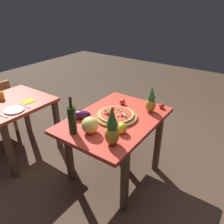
# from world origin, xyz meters

# --- Properties ---
(ground_plane) EXTENTS (10.00, 10.00, 0.00)m
(ground_plane) POSITION_xyz_m (0.00, 0.00, 0.00)
(ground_plane) COLOR #4C3828
(display_table) EXTENTS (1.18, 0.83, 0.77)m
(display_table) POSITION_xyz_m (0.00, 0.00, 0.67)
(display_table) COLOR brown
(display_table) RESTS_ON ground_plane
(background_table) EXTENTS (0.80, 0.82, 0.77)m
(background_table) POSITION_xyz_m (-0.37, 1.28, 0.64)
(background_table) COLOR brown
(background_table) RESTS_ON ground_plane
(pizza_board) EXTENTS (0.45, 0.45, 0.02)m
(pizza_board) POSITION_xyz_m (0.02, 0.00, 0.78)
(pizza_board) COLOR #8F5F2B
(pizza_board) RESTS_ON display_table
(pizza) EXTENTS (0.38, 0.38, 0.06)m
(pizza) POSITION_xyz_m (0.02, 0.00, 0.81)
(pizza) COLOR tan
(pizza) RESTS_ON pizza_board
(wine_bottle) EXTENTS (0.08, 0.08, 0.37)m
(wine_bottle) POSITION_xyz_m (-0.46, 0.16, 0.91)
(wine_bottle) COLOR black
(wine_bottle) RESTS_ON display_table
(pineapple_left) EXTENTS (0.11, 0.11, 0.30)m
(pineapple_left) POSITION_xyz_m (0.35, -0.23, 0.90)
(pineapple_left) COLOR gold
(pineapple_left) RESTS_ON display_table
(pineapple_right) EXTENTS (0.13, 0.13, 0.36)m
(pineapple_right) POSITION_xyz_m (-0.39, -0.24, 0.93)
(pineapple_right) COLOR #B5922A
(pineapple_right) RESTS_ON display_table
(melon) EXTENTS (0.16, 0.16, 0.16)m
(melon) POSITION_xyz_m (-0.36, 0.03, 0.85)
(melon) COLOR #EFD964
(melon) RESTS_ON display_table
(bell_pepper) EXTENTS (0.10, 0.10, 0.11)m
(bell_pepper) POSITION_xyz_m (-0.20, -0.21, 0.82)
(bell_pepper) COLOR yellow
(bell_pepper) RESTS_ON display_table
(eggplant) EXTENTS (0.19, 0.21, 0.09)m
(eggplant) POSITION_xyz_m (-0.21, 0.28, 0.81)
(eggplant) COLOR #3E1342
(eggplant) RESTS_ON display_table
(tomato_by_bottle) EXTENTS (0.07, 0.07, 0.07)m
(tomato_by_bottle) POSITION_xyz_m (0.32, 0.12, 0.80)
(tomato_by_bottle) COLOR red
(tomato_by_bottle) RESTS_ON display_table
(tomato_at_corner) EXTENTS (0.06, 0.06, 0.06)m
(tomato_at_corner) POSITION_xyz_m (0.50, -0.30, 0.80)
(tomato_at_corner) COLOR red
(tomato_at_corner) RESTS_ON display_table
(drinking_glass_juice) EXTENTS (0.07, 0.07, 0.10)m
(drinking_glass_juice) POSITION_xyz_m (-0.41, 1.44, 0.82)
(drinking_glass_juice) COLOR gold
(drinking_glass_juice) RESTS_ON background_table
(dinner_plate) EXTENTS (0.22, 0.22, 0.02)m
(dinner_plate) POSITION_xyz_m (-0.51, 1.02, 0.78)
(dinner_plate) COLOR white
(dinner_plate) RESTS_ON background_table
(fork_utensil) EXTENTS (0.02, 0.18, 0.01)m
(fork_utensil) POSITION_xyz_m (-0.65, 1.02, 0.77)
(fork_utensil) COLOR silver
(fork_utensil) RESTS_ON background_table
(knife_utensil) EXTENTS (0.02, 0.18, 0.01)m
(knife_utensil) POSITION_xyz_m (-0.37, 1.02, 0.77)
(knife_utensil) COLOR silver
(knife_utensil) RESTS_ON background_table
(napkin_folded) EXTENTS (0.16, 0.14, 0.01)m
(napkin_folded) POSITION_xyz_m (-0.27, 1.10, 0.77)
(napkin_folded) COLOR yellow
(napkin_folded) RESTS_ON background_table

